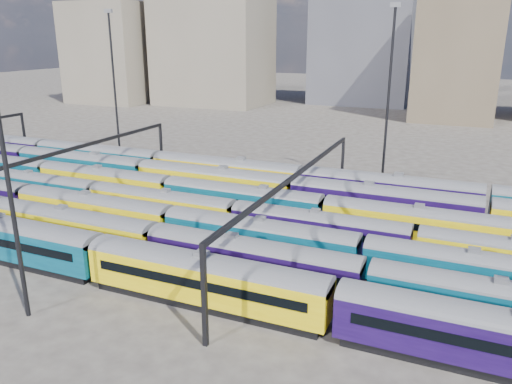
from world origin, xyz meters
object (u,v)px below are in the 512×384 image
at_px(rake_2, 94,208).
at_px(mast_2, 2,144).
at_px(rake_0, 335,301).
at_px(rake_1, 154,239).

relative_size(rake_2, mast_2, 5.57).
relative_size(rake_0, rake_1, 1.06).
distance_m(rake_1, rake_2, 12.61).
height_order(rake_0, mast_2, mast_2).
xyz_separation_m(rake_0, mast_2, (-23.06, -7.00, 11.18)).
distance_m(rake_0, rake_2, 32.28).
distance_m(rake_0, rake_1, 19.76).
height_order(rake_0, rake_1, rake_0).
bearing_deg(rake_2, mast_2, -65.81).
distance_m(rake_0, mast_2, 26.56).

